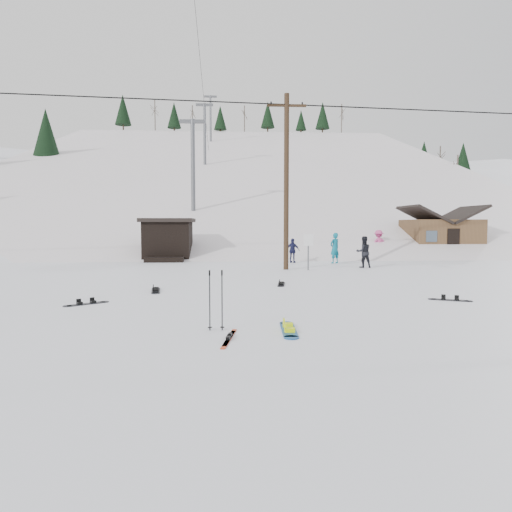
{
  "coord_description": "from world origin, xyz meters",
  "views": [
    {
      "loc": [
        -0.98,
        -9.56,
        2.36
      ],
      "look_at": [
        -0.16,
        4.15,
        1.4
      ],
      "focal_mm": 32.0,
      "sensor_mm": 36.0,
      "label": 1
    }
  ],
  "objects": [
    {
      "name": "treeline_crest",
      "position": [
        0.0,
        86.0,
        0.0
      ],
      "size": [
        50.0,
        6.0,
        10.0
      ],
      "primitive_type": null,
      "color": "black",
      "rests_on": "ski_slope"
    },
    {
      "name": "lift_hut",
      "position": [
        -5.0,
        20.94,
        1.36
      ],
      "size": [
        3.4,
        4.1,
        2.75
      ],
      "color": "black",
      "rests_on": "ground"
    },
    {
      "name": "board_scatter_a",
      "position": [
        -5.18,
        4.03,
        0.02
      ],
      "size": [
        1.13,
        0.92,
        0.09
      ],
      "rotation": [
        0.0,
        0.0,
        0.65
      ],
      "color": "black",
      "rests_on": "ground"
    },
    {
      "name": "trail_sign",
      "position": [
        3.1,
        13.58,
        1.27
      ],
      "size": [
        0.5,
        0.09,
        1.85
      ],
      "color": "#595B60",
      "rests_on": "ground"
    },
    {
      "name": "skier_teal",
      "position": [
        5.4,
        17.55,
        0.92
      ],
      "size": [
        0.8,
        0.73,
        1.84
      ],
      "primitive_type": "imported",
      "rotation": [
        0.0,
        0.0,
        3.69
      ],
      "color": "#0C6981",
      "rests_on": "ground"
    },
    {
      "name": "ski_slope",
      "position": [
        0.0,
        55.0,
        -12.0
      ],
      "size": [
        60.0,
        85.24,
        65.97
      ],
      "primitive_type": "cube",
      "rotation": [
        0.31,
        0.0,
        0.0
      ],
      "color": "white",
      "rests_on": "ground"
    },
    {
      "name": "ground",
      "position": [
        0.0,
        0.0,
        0.0
      ],
      "size": [
        200.0,
        200.0,
        0.0
      ],
      "primitive_type": "plane",
      "color": "white",
      "rests_on": "ground"
    },
    {
      "name": "ski_poles",
      "position": [
        -1.27,
        0.5,
        0.69
      ],
      "size": [
        0.37,
        0.1,
        1.35
      ],
      "color": "black",
      "rests_on": "ground"
    },
    {
      "name": "skier_pink",
      "position": [
        9.79,
        22.62,
        0.97
      ],
      "size": [
        1.38,
        0.96,
        1.94
      ],
      "primitive_type": "imported",
      "rotation": [
        0.0,
        0.0,
        3.35
      ],
      "color": "#CB4789",
      "rests_on": "ground"
    },
    {
      "name": "skier_navy",
      "position": [
        2.94,
        18.16,
        0.75
      ],
      "size": [
        0.95,
        0.72,
        1.49
      ],
      "primitive_type": "imported",
      "rotation": [
        0.0,
        0.0,
        2.68
      ],
      "color": "#1A1C42",
      "rests_on": "ground"
    },
    {
      "name": "hero_snowboard",
      "position": [
        0.34,
        0.37,
        0.03
      ],
      "size": [
        0.38,
        1.68,
        0.12
      ],
      "rotation": [
        0.0,
        0.0,
        1.52
      ],
      "color": "#164F94",
      "rests_on": "ground"
    },
    {
      "name": "board_scatter_d",
      "position": [
        5.87,
        4.05,
        0.02
      ],
      "size": [
        1.19,
        0.69,
        0.09
      ],
      "rotation": [
        0.0,
        0.0,
        -0.44
      ],
      "color": "black",
      "rests_on": "ground"
    },
    {
      "name": "hero_skis",
      "position": [
        -0.98,
        -0.29,
        0.02
      ],
      "size": [
        0.34,
        1.59,
        0.08
      ],
      "rotation": [
        0.0,
        0.0,
        -0.16
      ],
      "color": "#AF3012",
      "rests_on": "ground"
    },
    {
      "name": "cabin",
      "position": [
        15.0,
        24.0,
        1.48
      ],
      "size": [
        5.39,
        4.4,
        3.77
      ],
      "color": "brown",
      "rests_on": "ground"
    },
    {
      "name": "lift_tower_near",
      "position": [
        -4.0,
        30.0,
        7.86
      ],
      "size": [
        2.2,
        0.36,
        8.0
      ],
      "color": "#595B60",
      "rests_on": "ski_slope"
    },
    {
      "name": "board_scatter_f",
      "position": [
        1.06,
        8.04,
        0.02
      ],
      "size": [
        0.42,
        1.35,
        0.1
      ],
      "rotation": [
        0.0,
        0.0,
        1.42
      ],
      "color": "black",
      "rests_on": "ground"
    },
    {
      "name": "skier_dark",
      "position": [
        6.33,
        14.74,
        0.85
      ],
      "size": [
        0.87,
        0.7,
        1.71
      ],
      "primitive_type": "imported",
      "rotation": [
        0.0,
        0.0,
        3.21
      ],
      "color": "black",
      "rests_on": "ground"
    },
    {
      "name": "lift_tower_far",
      "position": [
        -4.0,
        70.0,
        20.86
      ],
      "size": [
        2.2,
        0.36,
        8.0
      ],
      "color": "#595B60",
      "rests_on": "ski_slope"
    },
    {
      "name": "utility_pole",
      "position": [
        2.0,
        14.0,
        4.68
      ],
      "size": [
        2.0,
        0.26,
        9.0
      ],
      "color": "#3A2819",
      "rests_on": "ground"
    },
    {
      "name": "board_scatter_b",
      "position": [
        -3.57,
        6.62,
        0.03
      ],
      "size": [
        0.47,
        1.52,
        0.11
      ],
      "rotation": [
        0.0,
        0.0,
        1.72
      ],
      "color": "black",
      "rests_on": "ground"
    },
    {
      "name": "lift_tower_mid",
      "position": [
        -4.0,
        50.0,
        14.36
      ],
      "size": [
        2.2,
        0.36,
        8.0
      ],
      "color": "#595B60",
      "rests_on": "ski_slope"
    }
  ]
}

